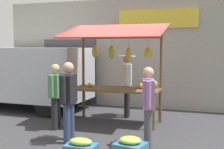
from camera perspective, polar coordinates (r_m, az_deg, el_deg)
ground_plane at (r=7.90m, az=0.71°, el=-8.88°), size 40.00×40.00×0.00m
street_backdrop at (r=9.78m, az=4.48°, el=3.89°), size 9.00×0.30×3.40m
market_stall at (r=7.71m, az=0.96°, el=2.38°), size 2.50×1.46×2.50m
vendor_with_sunhat at (r=8.40m, az=2.82°, el=-0.99°), size 0.44×0.71×1.71m
shopper_with_ponytail at (r=6.25m, az=-7.99°, el=-3.99°), size 0.29×0.69×1.61m
shopper_in_striped_shirt at (r=7.32m, az=-10.32°, el=-3.21°), size 0.30×0.65×1.52m
shopper_in_grey_tee at (r=5.91m, az=6.67°, el=-5.03°), size 0.32×0.65×1.54m
parked_van at (r=10.13m, az=-17.63°, el=0.43°), size 4.43×1.93×1.88m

